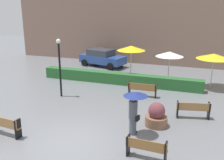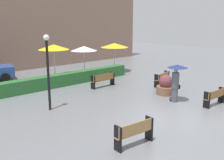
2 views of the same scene
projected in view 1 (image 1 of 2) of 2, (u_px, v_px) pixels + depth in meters
ground_plane at (72, 140)px, 11.24m from camera, size 60.00×60.00×0.00m
bench_far_right at (193, 109)px, 13.18m from camera, size 1.69×0.70×0.87m
bench_near_left at (5, 125)px, 11.46m from camera, size 1.57×0.49×0.89m
bench_near_right at (146, 148)px, 9.70m from camera, size 1.57×0.40×0.83m
bench_back_row at (142, 89)px, 16.30m from camera, size 1.81×0.41×0.87m
pedestrian_with_umbrella at (134, 106)px, 11.33m from camera, size 1.06×1.06×1.99m
planter_pot at (156, 116)px, 12.40m from camera, size 1.06×1.06×1.16m
lamp_post at (60, 61)px, 15.87m from camera, size 0.28×0.28×3.61m
patio_umbrella_yellow at (131, 48)px, 19.18m from camera, size 2.08×2.08×2.64m
patio_umbrella_white at (170, 54)px, 18.68m from camera, size 1.98×1.98×2.32m
patio_umbrella_yellow_far at (214, 56)px, 17.51m from camera, size 2.29×2.29×2.40m
hedge_strip at (119, 78)px, 18.92m from camera, size 11.78×0.70×0.80m
building_facade at (151, 17)px, 24.48m from camera, size 28.00×1.20×8.78m
parked_car at (102, 57)px, 24.16m from camera, size 4.49×2.72×1.57m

